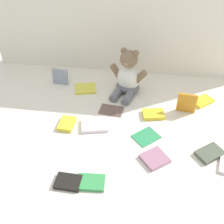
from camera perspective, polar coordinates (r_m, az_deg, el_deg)
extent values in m
plane|color=silver|center=(1.54, -0.27, -0.37)|extent=(3.20, 3.20, 0.00)
cube|color=white|center=(1.70, 1.70, 18.90)|extent=(1.48, 0.03, 0.76)
ellipsoid|color=white|center=(1.65, 3.09, 6.38)|extent=(0.15, 0.13, 0.16)
ellipsoid|color=slate|center=(1.68, 2.96, 4.80)|extent=(0.16, 0.14, 0.06)
sphere|color=#7A6047|center=(1.58, 3.17, 9.91)|extent=(0.11, 0.11, 0.09)
ellipsoid|color=#997C5E|center=(1.56, 2.69, 9.11)|extent=(0.04, 0.04, 0.03)
sphere|color=#7A6047|center=(1.58, 2.25, 11.40)|extent=(0.04, 0.04, 0.03)
sphere|color=#7A6047|center=(1.56, 4.47, 10.90)|extent=(0.04, 0.04, 0.03)
cylinder|color=#7A6047|center=(1.65, 0.87, 7.66)|extent=(0.08, 0.05, 0.09)
cylinder|color=#7A6047|center=(1.61, 5.30, 6.56)|extent=(0.08, 0.05, 0.09)
cylinder|color=slate|center=(1.63, 0.73, 3.30)|extent=(0.07, 0.10, 0.04)
cylinder|color=slate|center=(1.61, 2.97, 2.70)|extent=(0.07, 0.10, 0.04)
cube|color=#A46F87|center=(1.33, 8.04, -8.65)|extent=(0.14, 0.14, 0.02)
cube|color=yellow|center=(1.48, -8.45, -2.21)|extent=(0.08, 0.10, 0.02)
cube|color=brown|center=(1.55, -0.01, 0.38)|extent=(0.13, 0.09, 0.01)
cube|color=#2E8C54|center=(1.42, 6.44, -4.57)|extent=(0.15, 0.14, 0.01)
cube|color=yellow|center=(1.67, 16.66, 1.95)|extent=(0.13, 0.12, 0.02)
cube|color=black|center=(1.25, -8.22, -12.86)|extent=(0.11, 0.08, 0.02)
cube|color=orange|center=(1.56, 13.84, 1.66)|extent=(0.10, 0.03, 0.12)
cube|color=#37954D|center=(1.24, -3.99, -13.04)|extent=(0.12, 0.08, 0.02)
cube|color=yellow|center=(1.71, -5.01, 4.42)|extent=(0.13, 0.12, 0.01)
cube|color=#4E5646|center=(1.40, 17.87, -7.41)|extent=(0.14, 0.13, 0.02)
cube|color=yellow|center=(1.53, 7.77, -0.42)|extent=(0.12, 0.09, 0.02)
cube|color=white|center=(1.47, -3.24, -2.42)|extent=(0.15, 0.12, 0.02)
cube|color=#8A92A2|center=(1.75, -9.70, 6.55)|extent=(0.09, 0.03, 0.09)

